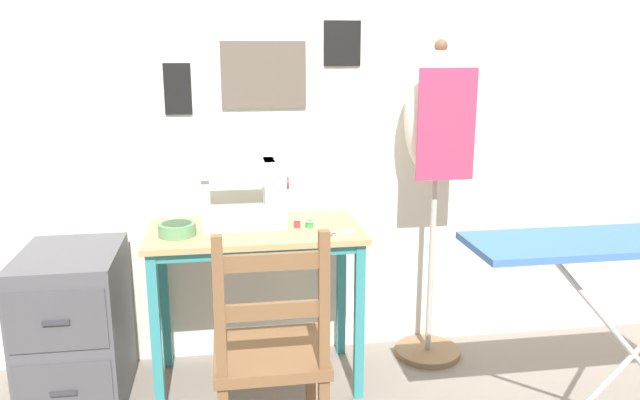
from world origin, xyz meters
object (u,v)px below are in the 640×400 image
object	(u,v)px
sewing_machine	(249,195)
dress_form	(437,135)
fabric_bowl	(177,229)
wooden_chair	(271,355)
scissors	(335,234)
thread_spool_near_machine	(297,224)
thread_spool_mid_table	(310,225)
filing_cabinet	(75,328)

from	to	relation	value
sewing_machine	dress_form	xyz separation A→B (m)	(0.87, 0.08, 0.23)
fabric_bowl	wooden_chair	size ratio (longest dim) A/B	0.17
scissors	dress_form	size ratio (longest dim) A/B	0.09
dress_form	thread_spool_near_machine	bearing A→B (deg)	-167.12
thread_spool_near_machine	fabric_bowl	bearing A→B (deg)	-177.05
fabric_bowl	thread_spool_mid_table	distance (m)	0.56
dress_form	wooden_chair	bearing A→B (deg)	-139.71
fabric_bowl	thread_spool_near_machine	size ratio (longest dim) A/B	3.67
sewing_machine	thread_spool_mid_table	distance (m)	0.29
scissors	thread_spool_near_machine	distance (m)	0.19
scissors	fabric_bowl	bearing A→B (deg)	172.42
sewing_machine	dress_form	size ratio (longest dim) A/B	0.25
thread_spool_mid_table	filing_cabinet	size ratio (longest dim) A/B	0.07
thread_spool_near_machine	thread_spool_mid_table	distance (m)	0.05
scissors	thread_spool_near_machine	world-z (taller)	thread_spool_near_machine
thread_spool_mid_table	wooden_chair	distance (m)	0.67
fabric_bowl	thread_spool_near_machine	world-z (taller)	fabric_bowl
thread_spool_near_machine	filing_cabinet	distance (m)	1.03
scissors	thread_spool_mid_table	size ratio (longest dim) A/B	3.06
fabric_bowl	scissors	bearing A→B (deg)	-7.58
filing_cabinet	thread_spool_mid_table	bearing A→B (deg)	-0.09
thread_spool_near_machine	wooden_chair	world-z (taller)	wooden_chair
sewing_machine	scissors	size ratio (longest dim) A/B	2.81
fabric_bowl	dress_form	size ratio (longest dim) A/B	0.10
thread_spool_near_machine	wooden_chair	distance (m)	0.66
sewing_machine	wooden_chair	size ratio (longest dim) A/B	0.41
dress_form	filing_cabinet	bearing A→B (deg)	-174.44
scissors	wooden_chair	xyz separation A→B (m)	(-0.31, -0.44, -0.30)
sewing_machine	dress_form	distance (m)	0.90
scissors	filing_cabinet	world-z (taller)	scissors
thread_spool_near_machine	wooden_chair	xyz separation A→B (m)	(-0.16, -0.55, -0.32)
filing_cabinet	dress_form	bearing A→B (deg)	5.56
scissors	dress_form	xyz separation A→B (m)	(0.52, 0.26, 0.37)
sewing_machine	filing_cabinet	distance (m)	0.92
wooden_chair	sewing_machine	bearing A→B (deg)	93.38
thread_spool_near_machine	thread_spool_mid_table	xyz separation A→B (m)	(0.05, -0.01, -0.00)
filing_cabinet	dress_form	xyz separation A→B (m)	(1.61, 0.16, 0.76)
fabric_bowl	wooden_chair	bearing A→B (deg)	-57.11
sewing_machine	fabric_bowl	xyz separation A→B (m)	(-0.30, -0.10, -0.11)
sewing_machine	thread_spool_near_machine	distance (m)	0.24
thread_spool_mid_table	thread_spool_near_machine	bearing A→B (deg)	173.10
fabric_bowl	wooden_chair	distance (m)	0.71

